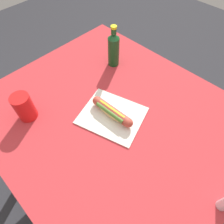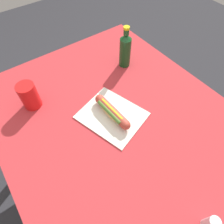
# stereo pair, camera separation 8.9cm
# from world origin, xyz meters

# --- Properties ---
(ground_plane) EXTENTS (6.00, 6.00, 0.00)m
(ground_plane) POSITION_xyz_m (0.00, 0.00, 0.00)
(ground_plane) COLOR #2D2D33
(ground_plane) RESTS_ON ground
(dining_table) EXTENTS (1.25, 1.02, 0.75)m
(dining_table) POSITION_xyz_m (0.00, 0.00, 0.63)
(dining_table) COLOR brown
(dining_table) RESTS_ON ground
(paper_wrapper) EXTENTS (0.34, 0.31, 0.01)m
(paper_wrapper) POSITION_xyz_m (0.02, 0.01, 0.75)
(paper_wrapper) COLOR silver
(paper_wrapper) RESTS_ON dining_table
(hot_dog) EXTENTS (0.23, 0.06, 0.05)m
(hot_dog) POSITION_xyz_m (0.02, 0.01, 0.78)
(hot_dog) COLOR #DBB26B
(hot_dog) RESTS_ON paper_wrapper
(soda_bottle) EXTENTS (0.06, 0.06, 0.23)m
(soda_bottle) POSITION_xyz_m (0.28, -0.26, 0.85)
(soda_bottle) COLOR #14471E
(soda_bottle) RESTS_ON dining_table
(drinking_cup) EXTENTS (0.08, 0.08, 0.13)m
(drinking_cup) POSITION_xyz_m (0.30, 0.28, 0.81)
(drinking_cup) COLOR red
(drinking_cup) RESTS_ON dining_table
(salt_shaker) EXTENTS (0.04, 0.04, 0.08)m
(salt_shaker) POSITION_xyz_m (-0.52, 0.02, 0.79)
(salt_shaker) COLOR silver
(salt_shaker) RESTS_ON dining_table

